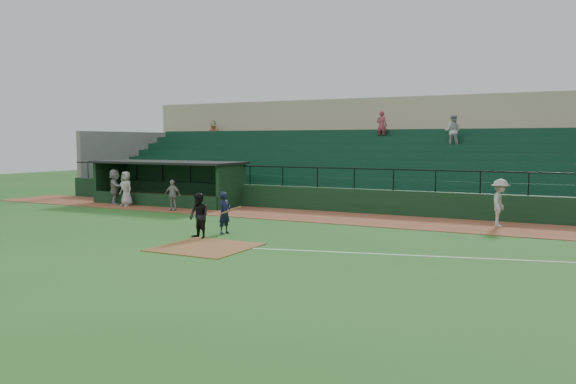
% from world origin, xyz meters
% --- Properties ---
extents(ground, '(90.00, 90.00, 0.00)m').
position_xyz_m(ground, '(0.00, 0.00, 0.00)').
color(ground, '#22581C').
rests_on(ground, ground).
extents(warning_track, '(40.00, 4.00, 0.03)m').
position_xyz_m(warning_track, '(0.00, 8.00, 0.01)').
color(warning_track, brown).
rests_on(warning_track, ground).
extents(home_plate_dirt, '(3.00, 3.00, 0.03)m').
position_xyz_m(home_plate_dirt, '(0.00, -1.00, 0.01)').
color(home_plate_dirt, brown).
rests_on(home_plate_dirt, ground).
extents(foul_line, '(17.49, 4.44, 0.01)m').
position_xyz_m(foul_line, '(8.00, 1.20, 0.01)').
color(foul_line, white).
rests_on(foul_line, ground).
extents(stadium_structure, '(38.00, 13.08, 6.40)m').
position_xyz_m(stadium_structure, '(-0.00, 16.46, 2.30)').
color(stadium_structure, black).
rests_on(stadium_structure, ground).
extents(dugout, '(8.90, 3.20, 2.42)m').
position_xyz_m(dugout, '(-9.75, 9.56, 1.33)').
color(dugout, black).
rests_on(dugout, ground).
extents(batter_at_plate, '(1.02, 0.68, 1.62)m').
position_xyz_m(batter_at_plate, '(-1.04, 1.73, 0.81)').
color(batter_at_plate, black).
rests_on(batter_at_plate, ground).
extents(umpire, '(0.96, 0.84, 1.67)m').
position_xyz_m(umpire, '(-1.26, 0.38, 0.84)').
color(umpire, black).
rests_on(umpire, ground).
extents(runner, '(0.76, 1.29, 1.98)m').
position_xyz_m(runner, '(8.10, 8.27, 1.02)').
color(runner, '#A9A49E').
rests_on(runner, warning_track).
extents(dugout_player_a, '(0.95, 0.47, 1.56)m').
position_xyz_m(dugout_player_a, '(-7.48, 6.65, 0.81)').
color(dugout_player_a, '#A09A96').
rests_on(dugout_player_a, warning_track).
extents(dugout_player_b, '(1.03, 0.78, 1.88)m').
position_xyz_m(dugout_player_b, '(-11.09, 7.23, 0.97)').
color(dugout_player_b, '#ADA7A2').
rests_on(dugout_player_b, warning_track).
extents(dugout_player_c, '(1.71, 1.67, 1.96)m').
position_xyz_m(dugout_player_c, '(-12.26, 7.59, 1.01)').
color(dugout_player_c, '#A39E99').
rests_on(dugout_player_c, warning_track).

